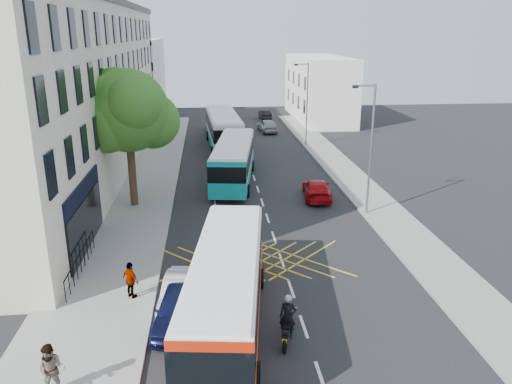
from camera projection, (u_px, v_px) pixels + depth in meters
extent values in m
plane|color=black|center=(304.00, 327.00, 19.62)|extent=(120.00, 120.00, 0.00)
cube|color=gray|center=(135.00, 205.00, 33.01)|extent=(5.00, 70.00, 0.15)
cube|color=gray|center=(370.00, 198.00, 34.49)|extent=(3.00, 70.00, 0.15)
cube|color=beige|center=(74.00, 92.00, 39.53)|extent=(8.00, 45.00, 13.00)
cube|color=#59544C|center=(64.00, 1.00, 37.45)|extent=(8.30, 45.00, 0.50)
cube|color=black|center=(82.00, 190.00, 25.23)|extent=(0.12, 7.00, 0.90)
cube|color=black|center=(86.00, 223.00, 25.78)|extent=(0.12, 7.00, 2.60)
cube|color=silver|center=(130.00, 77.00, 68.87)|extent=(8.00, 20.00, 10.00)
cube|color=silver|center=(319.00, 88.00, 64.86)|extent=(6.00, 18.00, 8.00)
cylinder|color=#382619|center=(132.00, 172.00, 32.31)|extent=(0.50, 0.50, 4.40)
sphere|color=#2A631C|center=(127.00, 111.00, 31.08)|extent=(5.20, 5.20, 5.20)
sphere|color=#2A631C|center=(152.00, 121.00, 32.22)|extent=(3.60, 3.60, 3.60)
sphere|color=#2A631C|center=(107.00, 122.00, 30.59)|extent=(3.80, 3.80, 3.80)
sphere|color=#2A631C|center=(134.00, 104.00, 29.72)|extent=(3.40, 3.40, 3.40)
sphere|color=#2A631C|center=(116.00, 93.00, 31.74)|extent=(3.20, 3.20, 3.20)
cylinder|color=slate|center=(371.00, 151.00, 30.29)|extent=(0.14, 0.14, 8.00)
cylinder|color=slate|center=(366.00, 86.00, 29.03)|extent=(1.20, 0.10, 0.10)
cube|color=black|center=(355.00, 87.00, 28.99)|extent=(0.35, 0.15, 0.18)
cylinder|color=slate|center=(307.00, 105.00, 49.23)|extent=(0.14, 0.14, 8.00)
cylinder|color=slate|center=(302.00, 64.00, 47.97)|extent=(1.20, 0.10, 0.10)
cube|color=black|center=(296.00, 65.00, 47.93)|extent=(0.35, 0.15, 0.18)
cube|color=silver|center=(227.00, 286.00, 19.32)|extent=(3.85, 11.14, 2.63)
cube|color=silver|center=(226.00, 254.00, 18.90)|extent=(3.62, 10.90, 0.12)
cube|color=black|center=(227.00, 277.00, 19.21)|extent=(3.92, 11.21, 1.09)
cube|color=#E73D13|center=(227.00, 307.00, 19.61)|extent=(3.90, 11.20, 0.74)
cube|color=#B82209|center=(211.00, 378.00, 14.15)|extent=(2.51, 0.42, 2.48)
cylinder|color=black|center=(206.00, 278.00, 22.57)|extent=(0.39, 0.92, 0.89)
cylinder|color=black|center=(260.00, 278.00, 22.49)|extent=(0.39, 0.92, 0.89)
cylinder|color=black|center=(180.00, 374.00, 16.24)|extent=(0.39, 0.92, 0.89)
cylinder|color=black|center=(256.00, 375.00, 16.17)|extent=(0.39, 0.92, 0.89)
cube|color=silver|center=(234.00, 160.00, 38.07)|extent=(4.01, 11.31, 2.67)
cube|color=silver|center=(234.00, 142.00, 37.65)|extent=(3.78, 11.06, 0.12)
cube|color=black|center=(234.00, 155.00, 37.96)|extent=(4.07, 11.38, 1.11)
cube|color=#0C9795|center=(234.00, 172.00, 38.36)|extent=(4.06, 11.36, 0.75)
cube|color=#0C9895|center=(227.00, 180.00, 32.83)|extent=(2.54, 0.45, 2.52)
cube|color=#FF0C0C|center=(212.00, 190.00, 33.08)|extent=(0.26, 0.09, 0.25)
cube|color=#FF0C0C|center=(242.00, 191.00, 33.00)|extent=(0.26, 0.09, 0.25)
cylinder|color=black|center=(222.00, 165.00, 41.37)|extent=(0.40, 0.94, 0.91)
cylinder|color=black|center=(252.00, 166.00, 41.27)|extent=(0.40, 0.94, 0.91)
cylinder|color=black|center=(212.00, 190.00, 34.96)|extent=(0.40, 0.94, 0.91)
cylinder|color=black|center=(248.00, 191.00, 34.86)|extent=(0.40, 0.94, 0.91)
cube|color=silver|center=(224.00, 129.00, 49.51)|extent=(3.38, 12.17, 2.90)
cube|color=silver|center=(223.00, 114.00, 49.05)|extent=(3.15, 11.91, 0.13)
cube|color=black|center=(223.00, 125.00, 49.39)|extent=(3.44, 12.23, 1.20)
cube|color=#0C988B|center=(224.00, 139.00, 49.83)|extent=(3.43, 12.22, 0.82)
cube|color=silver|center=(230.00, 141.00, 43.87)|extent=(2.78, 0.25, 2.74)
cube|color=#FF0C0C|center=(217.00, 150.00, 43.94)|extent=(0.25, 0.07, 0.25)
cube|color=#FF0C0C|center=(242.00, 149.00, 44.26)|extent=(0.25, 0.07, 0.25)
cylinder|color=black|center=(208.00, 136.00, 52.82)|extent=(0.36, 1.00, 0.98)
cylinder|color=black|center=(234.00, 135.00, 53.21)|extent=(0.36, 1.00, 0.98)
cylinder|color=black|center=(213.00, 152.00, 45.92)|extent=(0.36, 1.00, 0.98)
cylinder|color=black|center=(242.00, 151.00, 46.31)|extent=(0.36, 1.00, 0.98)
cylinder|color=black|center=(285.00, 344.00, 17.99)|extent=(0.29, 0.65, 0.64)
cylinder|color=black|center=(290.00, 321.00, 19.41)|extent=(0.29, 0.65, 0.64)
cube|color=black|center=(288.00, 325.00, 18.61)|extent=(0.54, 1.22, 0.22)
cube|color=black|center=(289.00, 317.00, 18.79)|extent=(0.39, 0.51, 0.20)
cube|color=black|center=(287.00, 326.00, 18.33)|extent=(0.39, 0.56, 0.10)
cylinder|color=slate|center=(290.00, 313.00, 19.24)|extent=(0.18, 0.44, 0.85)
cylinder|color=slate|center=(290.00, 307.00, 18.99)|extent=(0.59, 0.20, 0.04)
cube|color=gold|center=(285.00, 341.00, 17.76)|extent=(0.18, 0.07, 0.13)
imported|color=black|center=(288.00, 316.00, 18.44)|extent=(0.72, 0.57, 1.73)
sphere|color=#99999E|center=(288.00, 299.00, 18.21)|extent=(0.30, 0.30, 0.30)
imported|color=black|center=(178.00, 308.00, 19.58)|extent=(2.13, 4.34, 1.42)
imported|color=#A0A2A7|center=(180.00, 292.00, 20.92)|extent=(1.78, 4.01, 1.28)
imported|color=#A1060B|center=(317.00, 189.00, 34.54)|extent=(2.38, 4.69, 1.30)
imported|color=#42454A|center=(216.00, 125.00, 57.74)|extent=(2.30, 4.90, 1.36)
imported|color=#94969B|center=(268.00, 126.00, 57.18)|extent=(2.15, 4.54, 1.50)
imported|color=black|center=(265.00, 114.00, 65.86)|extent=(1.44, 3.67, 1.19)
imported|color=gray|center=(51.00, 371.00, 15.40)|extent=(0.90, 0.70, 1.83)
imported|color=gray|center=(131.00, 280.00, 21.24)|extent=(0.97, 0.95, 1.63)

